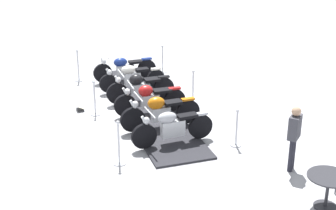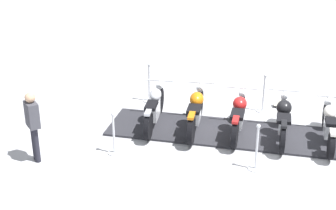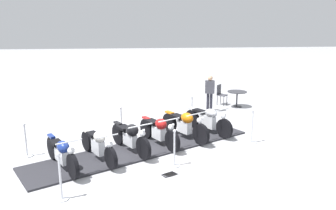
{
  "view_description": "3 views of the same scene",
  "coord_description": "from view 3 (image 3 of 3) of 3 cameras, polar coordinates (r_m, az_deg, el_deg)",
  "views": [
    {
      "loc": [
        -13.75,
        -3.51,
        5.91
      ],
      "look_at": [
        -1.21,
        -0.95,
        0.66
      ],
      "focal_mm": 53.65,
      "sensor_mm": 36.0,
      "label": 1
    },
    {
      "loc": [
        5.52,
        -9.29,
        5.44
      ],
      "look_at": [
        -1.22,
        -1.93,
        1.1
      ],
      "focal_mm": 52.52,
      "sensor_mm": 36.0,
      "label": 2
    },
    {
      "loc": [
        0.29,
        10.03,
        3.92
      ],
      "look_at": [
        -0.93,
        -2.0,
        0.91
      ],
      "focal_mm": 36.37,
      "sensor_mm": 36.0,
      "label": 3
    }
  ],
  "objects": [
    {
      "name": "ground_plane",
      "position": [
        10.77,
        -3.87,
        -7.39
      ],
      "size": [
        80.0,
        80.0,
        0.0
      ],
      "primitive_type": "plane",
      "color": "#B2B2B7"
    },
    {
      "name": "display_platform",
      "position": [
        10.76,
        -3.88,
        -7.25
      ],
      "size": [
        7.22,
        5.04,
        0.05
      ],
      "primitive_type": "cube",
      "rotation": [
        0.0,
        0.0,
        -2.62
      ],
      "color": "#28282D",
      "rests_on": "ground_plane"
    },
    {
      "name": "motorcycle_navy",
      "position": [
        9.55,
        -17.34,
        -7.67
      ],
      "size": [
        1.24,
        1.98,
        0.96
      ],
      "rotation": [
        0.0,
        0.0,
        -4.18
      ],
      "color": "black",
      "rests_on": "display_platform"
    },
    {
      "name": "motorcycle_cream",
      "position": [
        9.89,
        -11.58,
        -6.53
      ],
      "size": [
        1.21,
        1.98,
        0.9
      ],
      "rotation": [
        0.0,
        0.0,
        -4.19
      ],
      "color": "black",
      "rests_on": "display_platform"
    },
    {
      "name": "motorcycle_black",
      "position": [
        10.31,
        -6.29,
        -5.26
      ],
      "size": [
        1.26,
        1.93,
        0.98
      ],
      "rotation": [
        0.0,
        0.0,
        -4.18
      ],
      "color": "black",
      "rests_on": "display_platform"
    },
    {
      "name": "motorcycle_maroon",
      "position": [
        10.84,
        -1.5,
        -4.29
      ],
      "size": [
        1.2,
        1.95,
        0.97
      ],
      "rotation": [
        0.0,
        0.0,
        -4.21
      ],
      "color": "black",
      "rests_on": "display_platform"
    },
    {
      "name": "motorcycle_copper",
      "position": [
        11.42,
        2.88,
        -3.25
      ],
      "size": [
        1.33,
        2.01,
        1.0
      ],
      "rotation": [
        0.0,
        0.0,
        -4.15
      ],
      "color": "black",
      "rests_on": "display_platform"
    },
    {
      "name": "motorcycle_chrome",
      "position": [
        12.07,
        6.77,
        -2.45
      ],
      "size": [
        1.33,
        1.93,
        0.97
      ],
      "rotation": [
        0.0,
        0.0,
        -4.13
      ],
      "color": "black",
      "rests_on": "display_platform"
    },
    {
      "name": "stanchion_right_rear",
      "position": [
        11.49,
        13.85,
        -4.52
      ],
      "size": [
        0.34,
        0.34,
        1.13
      ],
      "color": "silver",
      "rests_on": "ground_plane"
    },
    {
      "name": "stanchion_left_front",
      "position": [
        10.94,
        -22.65,
        -6.42
      ],
      "size": [
        0.35,
        0.35,
        1.02
      ],
      "color": "silver",
      "rests_on": "ground_plane"
    },
    {
      "name": "stanchion_left_rear",
      "position": [
        13.61,
        3.99,
        -1.29
      ],
      "size": [
        0.3,
        0.3,
        1.02
      ],
      "color": "silver",
      "rests_on": "ground_plane"
    },
    {
      "name": "stanchion_right_mid",
      "position": [
        9.45,
        1.08,
        -8.24
      ],
      "size": [
        0.32,
        0.32,
        1.07
      ],
      "color": "silver",
      "rests_on": "ground_plane"
    },
    {
      "name": "stanchion_right_front",
      "position": [
        8.12,
        -17.54,
        -12.43
      ],
      "size": [
        0.3,
        0.3,
        1.13
      ],
      "color": "silver",
      "rests_on": "ground_plane"
    },
    {
      "name": "stanchion_left_mid",
      "position": [
        11.93,
        -7.82,
        -3.53
      ],
      "size": [
        0.31,
        0.31,
        1.07
      ],
      "color": "silver",
      "rests_on": "ground_plane"
    },
    {
      "name": "info_placard",
      "position": [
        9.04,
        0.16,
        -11.28
      ],
      "size": [
        0.42,
        0.36,
        0.2
      ],
      "rotation": [
        0.0,
        0.0,
        0.52
      ],
      "color": "#333338",
      "rests_on": "ground_plane"
    },
    {
      "name": "cafe_table",
      "position": [
        16.06,
        11.49,
        1.63
      ],
      "size": [
        0.89,
        0.89,
        0.74
      ],
      "color": "#2D2D33",
      "rests_on": "ground_plane"
    },
    {
      "name": "cafe_chair_near_table",
      "position": [
        16.4,
        8.85,
        1.94
      ],
      "size": [
        0.56,
        0.56,
        0.96
      ],
      "rotation": [
        0.0,
        0.0,
        2.43
      ],
      "color": "#2D2D33",
      "rests_on": "ground_plane"
    },
    {
      "name": "bystander_person",
      "position": [
        14.96,
        7.02,
        2.47
      ],
      "size": [
        0.45,
        0.32,
        1.61
      ],
      "rotation": [
        0.0,
        0.0,
        1.28
      ],
      "color": "#23232D",
      "rests_on": "ground_plane"
    }
  ]
}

